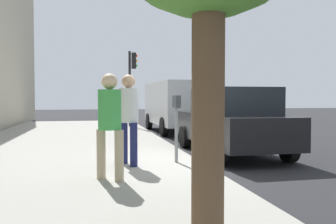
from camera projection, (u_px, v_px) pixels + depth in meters
The scene contains 8 objects.
ground_plane at pixel (195, 165), 7.99m from camera, with size 80.00×80.00×0.00m, color #232326.
sidewalk_slab at pixel (56, 167), 7.37m from camera, with size 28.00×6.00×0.15m, color gray.
parking_meter at pixel (176, 114), 7.48m from camera, with size 0.36×0.12×1.41m.
pedestrian_at_meter at pixel (129, 111), 7.15m from camera, with size 0.51×0.40×1.83m.
pedestrian_bystander at pixel (110, 118), 5.86m from camera, with size 0.41×0.43×1.76m.
parked_sedan_near at pixel (231, 121), 9.45m from camera, with size 4.42×2.02×1.77m.
parked_van_far at pixel (177, 104), 15.71m from camera, with size 5.24×2.21×2.18m.
traffic_signal at pixel (132, 76), 17.10m from camera, with size 0.24×0.44×3.60m.
Camera 1 is at (-7.64, 2.22, 1.51)m, focal length 38.03 mm.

